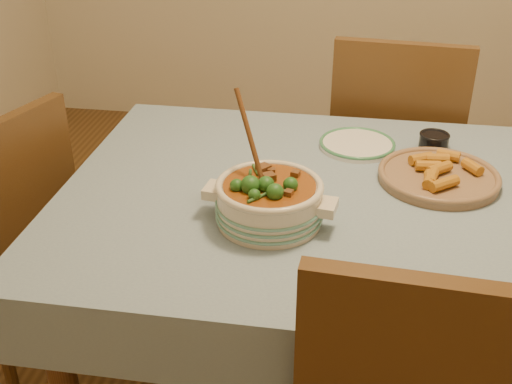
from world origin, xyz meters
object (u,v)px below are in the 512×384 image
white_plate (357,144)px  condiment_bowl (434,140)px  chair_left (4,227)px  stew_casserole (269,198)px  dining_table (377,228)px  fried_plate (439,174)px  chair_far (394,147)px

white_plate → condiment_bowl: 0.23m
condiment_bowl → chair_left: chair_left is taller
stew_casserole → white_plate: bearing=66.4°
white_plate → condiment_bowl: bearing=8.2°
stew_casserole → condiment_bowl: 0.65m
dining_table → stew_casserole: 0.35m
white_plate → chair_left: chair_left is taller
dining_table → fried_plate: bearing=37.5°
chair_far → stew_casserole: bearing=74.2°
dining_table → chair_far: bearing=84.3°
dining_table → fried_plate: (0.16, 0.12, 0.11)m
condiment_bowl → fried_plate: fried_plate is taller
dining_table → white_plate: white_plate is taller
stew_casserole → white_plate: (0.20, 0.46, -0.05)m
dining_table → condiment_bowl: bearing=64.7°
dining_table → fried_plate: size_ratio=4.16×
fried_plate → chair_left: size_ratio=0.45×
chair_left → white_plate: bearing=119.0°
stew_casserole → chair_far: stew_casserole is taller
dining_table → chair_left: 1.15m
condiment_bowl → stew_casserole: bearing=-130.9°
white_plate → fried_plate: size_ratio=0.74×
dining_table → chair_far: chair_far is taller
chair_far → chair_left: size_ratio=1.10×
condiment_bowl → fried_plate: 0.22m
dining_table → chair_left: (-1.13, 0.07, -0.15)m
fried_plate → chair_left: bearing=-177.7°
chair_far → chair_left: bearing=34.5°
dining_table → stew_casserole: size_ratio=5.10×
dining_table → stew_casserole: (-0.27, -0.16, 0.16)m
white_plate → chair_far: (0.14, 0.45, -0.21)m
white_plate → fried_plate: (0.22, -0.18, 0.01)m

